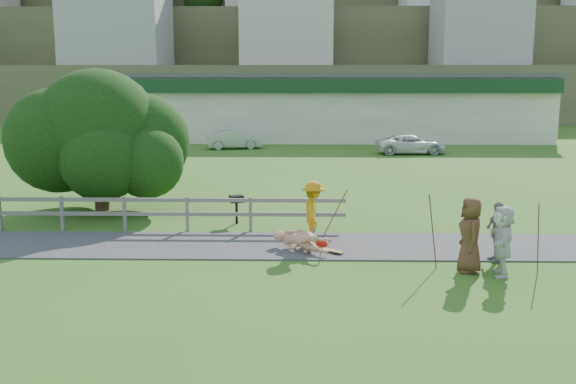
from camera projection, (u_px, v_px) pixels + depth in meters
The scene contains 20 objects.
ground at pixel (241, 261), 17.05m from camera, with size 260.00×260.00×0.00m, color #37611B.
path at pixel (246, 245), 18.52m from camera, with size 34.00×3.00×0.04m, color #38383A.
fence at pixel (105, 208), 20.27m from camera, with size 15.05×0.10×1.10m.
strip_mall at pixel (332, 106), 50.89m from camera, with size 32.50×10.75×5.10m.
hillside at pixel (292, 17), 104.36m from camera, with size 220.00×67.00×47.50m.
skater_rider at pixel (313, 216), 18.40m from camera, with size 1.16×0.67×1.79m, color orange.
skater_fallen at pixel (301, 241), 17.82m from camera, with size 1.81×0.43×0.66m, color tan.
spectator_b at pixel (497, 232), 16.84m from camera, with size 0.94×0.39×1.61m, color gray.
spectator_c at pixel (470, 235), 15.91m from camera, with size 0.93×0.60×1.90m, color brown.
spectator_d at pixel (503, 241), 15.64m from camera, with size 1.63×0.52×1.75m, color silver.
car_silver at pixel (234, 140), 43.53m from camera, with size 1.30×3.74×1.23m, color #A9ADB1.
car_white at pixel (411, 144), 40.66m from camera, with size 2.03×4.41×1.22m, color white.
tree at pixel (100, 155), 23.16m from camera, with size 7.13×7.13×4.11m, color black, non-canonical shape.
bbq at pixel (237, 210), 21.27m from camera, with size 0.44×0.34×0.96m, color black, non-canonical shape.
longboard_rider at pixel (313, 244), 18.55m from camera, with size 0.89×0.22×0.10m, color olive, non-canonical shape.
longboard_fallen at pixel (329, 252), 17.75m from camera, with size 0.86×0.21×0.10m, color olive, non-canonical shape.
helmet at pixel (322, 243), 18.18m from camera, with size 0.32×0.32×0.32m, color #B8150F.
pole_rider at pixel (334, 213), 18.78m from camera, with size 0.03×0.03×1.75m, color brown.
pole_spec_left at pixel (433, 231), 16.17m from camera, with size 0.03×0.03×1.94m, color brown.
pole_spec_right at pixel (538, 239), 15.78m from camera, with size 0.03×0.03×1.79m, color brown.
Camera 1 is at (1.61, -16.43, 4.81)m, focal length 40.00 mm.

